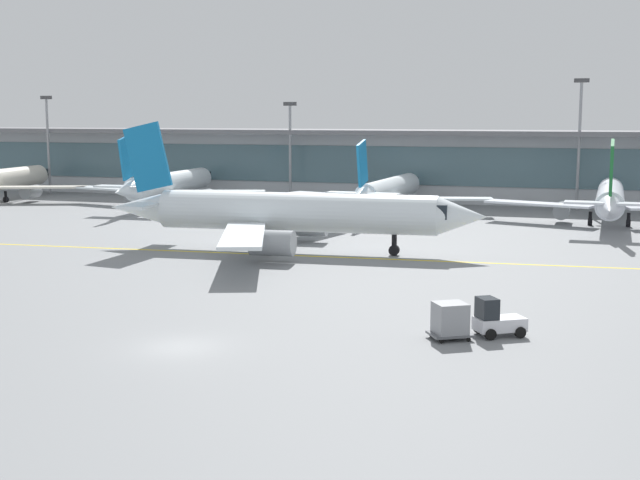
{
  "coord_description": "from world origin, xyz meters",
  "views": [
    {
      "loc": [
        19.94,
        -38.34,
        11.63
      ],
      "look_at": [
        1.41,
        18.41,
        3.0
      ],
      "focal_mm": 48.74,
      "sensor_mm": 36.0,
      "label": 1
    }
  ],
  "objects_px": {
    "gate_airplane_1": "(169,184)",
    "gate_airplane_2": "(389,190)",
    "apron_light_mast_0": "(48,140)",
    "taxiing_regional_jet": "(292,213)",
    "baggage_tug": "(496,320)",
    "apron_light_mast_1": "(290,147)",
    "gate_airplane_3": "(610,198)",
    "cargo_dolly_lead": "(450,320)",
    "apron_light_mast_2": "(579,139)"
  },
  "relations": [
    {
      "from": "apron_light_mast_0",
      "to": "apron_light_mast_1",
      "type": "height_order",
      "value": "apron_light_mast_0"
    },
    {
      "from": "gate_airplane_3",
      "to": "taxiing_regional_jet",
      "type": "relative_size",
      "value": 0.85
    },
    {
      "from": "baggage_tug",
      "to": "taxiing_regional_jet",
      "type": "bearing_deg",
      "value": 97.64
    },
    {
      "from": "baggage_tug",
      "to": "apron_light_mast_0",
      "type": "distance_m",
      "value": 97.6
    },
    {
      "from": "apron_light_mast_2",
      "to": "apron_light_mast_1",
      "type": "bearing_deg",
      "value": -179.43
    },
    {
      "from": "taxiing_regional_jet",
      "to": "baggage_tug",
      "type": "height_order",
      "value": "taxiing_regional_jet"
    },
    {
      "from": "gate_airplane_3",
      "to": "apron_light_mast_2",
      "type": "distance_m",
      "value": 15.6
    },
    {
      "from": "apron_light_mast_0",
      "to": "baggage_tug",
      "type": "bearing_deg",
      "value": -41.38
    },
    {
      "from": "gate_airplane_1",
      "to": "gate_airplane_3",
      "type": "distance_m",
      "value": 53.85
    },
    {
      "from": "baggage_tug",
      "to": "cargo_dolly_lead",
      "type": "bearing_deg",
      "value": -180.0
    },
    {
      "from": "gate_airplane_1",
      "to": "cargo_dolly_lead",
      "type": "bearing_deg",
      "value": -143.33
    },
    {
      "from": "gate_airplane_1",
      "to": "taxiing_regional_jet",
      "type": "bearing_deg",
      "value": -140.42
    },
    {
      "from": "gate_airplane_1",
      "to": "apron_light_mast_1",
      "type": "relative_size",
      "value": 2.13
    },
    {
      "from": "gate_airplane_1",
      "to": "apron_light_mast_0",
      "type": "distance_m",
      "value": 27.56
    },
    {
      "from": "gate_airplane_3",
      "to": "apron_light_mast_0",
      "type": "distance_m",
      "value": 80.13
    },
    {
      "from": "cargo_dolly_lead",
      "to": "apron_light_mast_2",
      "type": "bearing_deg",
      "value": 53.69
    },
    {
      "from": "gate_airplane_2",
      "to": "cargo_dolly_lead",
      "type": "distance_m",
      "value": 59.22
    },
    {
      "from": "baggage_tug",
      "to": "gate_airplane_1",
      "type": "bearing_deg",
      "value": 98.78
    },
    {
      "from": "baggage_tug",
      "to": "apron_light_mast_1",
      "type": "bearing_deg",
      "value": 85.85
    },
    {
      "from": "apron_light_mast_0",
      "to": "apron_light_mast_2",
      "type": "bearing_deg",
      "value": 0.81
    },
    {
      "from": "gate_airplane_1",
      "to": "apron_light_mast_0",
      "type": "height_order",
      "value": "apron_light_mast_0"
    },
    {
      "from": "taxiing_regional_jet",
      "to": "apron_light_mast_0",
      "type": "xyz_separation_m",
      "value": [
        -53.01,
        40.7,
        4.57
      ]
    },
    {
      "from": "gate_airplane_3",
      "to": "apron_light_mast_2",
      "type": "xyz_separation_m",
      "value": [
        -3.78,
        13.95,
        5.87
      ]
    },
    {
      "from": "apron_light_mast_0",
      "to": "apron_light_mast_1",
      "type": "xyz_separation_m",
      "value": [
        37.76,
        0.69,
        -0.53
      ]
    },
    {
      "from": "gate_airplane_1",
      "to": "cargo_dolly_lead",
      "type": "xyz_separation_m",
      "value": [
        45.69,
        -55.7,
        -1.77
      ]
    },
    {
      "from": "apron_light_mast_0",
      "to": "taxiing_regional_jet",
      "type": "bearing_deg",
      "value": -37.52
    },
    {
      "from": "apron_light_mast_2",
      "to": "baggage_tug",
      "type": "bearing_deg",
      "value": -91.84
    },
    {
      "from": "gate_airplane_3",
      "to": "cargo_dolly_lead",
      "type": "xyz_separation_m",
      "value": [
        -8.08,
        -52.87,
        -1.77
      ]
    },
    {
      "from": "taxiing_regional_jet",
      "to": "cargo_dolly_lead",
      "type": "bearing_deg",
      "value": -59.15
    },
    {
      "from": "gate_airplane_2",
      "to": "gate_airplane_1",
      "type": "bearing_deg",
      "value": 93.86
    },
    {
      "from": "gate_airplane_2",
      "to": "apron_light_mast_1",
      "type": "relative_size",
      "value": 2.04
    },
    {
      "from": "cargo_dolly_lead",
      "to": "apron_light_mast_0",
      "type": "distance_m",
      "value": 96.9
    },
    {
      "from": "gate_airplane_2",
      "to": "apron_light_mast_0",
      "type": "bearing_deg",
      "value": 82.31
    },
    {
      "from": "gate_airplane_1",
      "to": "gate_airplane_2",
      "type": "distance_m",
      "value": 28.66
    },
    {
      "from": "apron_light_mast_0",
      "to": "apron_light_mast_2",
      "type": "xyz_separation_m",
      "value": [
        75.14,
        1.06,
        0.81
      ]
    },
    {
      "from": "apron_light_mast_1",
      "to": "apron_light_mast_0",
      "type": "bearing_deg",
      "value": -178.96
    },
    {
      "from": "taxiing_regional_jet",
      "to": "apron_light_mast_0",
      "type": "distance_m",
      "value": 66.99
    },
    {
      "from": "gate_airplane_2",
      "to": "taxiing_regional_jet",
      "type": "distance_m",
      "value": 31.65
    },
    {
      "from": "apron_light_mast_0",
      "to": "gate_airplane_3",
      "type": "bearing_deg",
      "value": -9.28
    },
    {
      "from": "baggage_tug",
      "to": "apron_light_mast_1",
      "type": "xyz_separation_m",
      "value": [
        -35.28,
        65.04,
        6.45
      ]
    },
    {
      "from": "baggage_tug",
      "to": "apron_light_mast_1",
      "type": "relative_size",
      "value": 0.22
    },
    {
      "from": "apron_light_mast_0",
      "to": "cargo_dolly_lead",
      "type": "bearing_deg",
      "value": -42.87
    },
    {
      "from": "gate_airplane_3",
      "to": "taxiing_regional_jet",
      "type": "distance_m",
      "value": 38.02
    },
    {
      "from": "cargo_dolly_lead",
      "to": "apron_light_mast_0",
      "type": "relative_size",
      "value": 0.18
    },
    {
      "from": "gate_airplane_1",
      "to": "apron_light_mast_0",
      "type": "relative_size",
      "value": 1.97
    },
    {
      "from": "apron_light_mast_0",
      "to": "gate_airplane_2",
      "type": "bearing_deg",
      "value": -9.57
    },
    {
      "from": "gate_airplane_1",
      "to": "gate_airplane_2",
      "type": "bearing_deg",
      "value": -90.71
    },
    {
      "from": "gate_airplane_1",
      "to": "apron_light_mast_0",
      "type": "xyz_separation_m",
      "value": [
        -25.15,
        10.06,
        5.06
      ]
    },
    {
      "from": "gate_airplane_2",
      "to": "baggage_tug",
      "type": "distance_m",
      "value": 58.56
    },
    {
      "from": "apron_light_mast_2",
      "to": "gate_airplane_1",
      "type": "bearing_deg",
      "value": -167.46
    }
  ]
}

